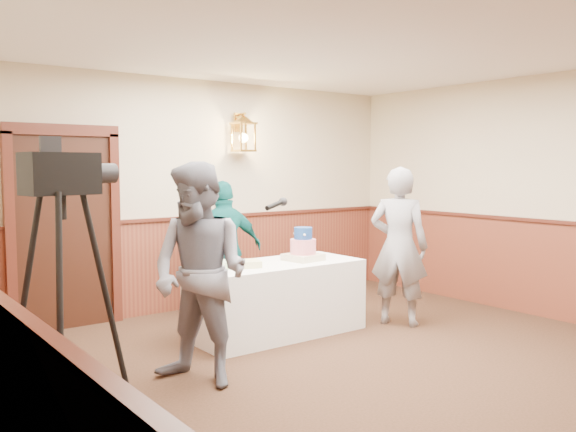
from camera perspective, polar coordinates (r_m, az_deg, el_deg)
name	(u,v)px	position (r m, az deg, el deg)	size (l,w,h in m)	color
ground	(409,388)	(5.09, 11.26, -15.52)	(7.00, 7.00, 0.00)	black
room_shell	(366,194)	(5.06, 7.29, 2.04)	(6.02, 7.02, 2.81)	beige
display_table	(276,298)	(6.40, -1.09, -7.71)	(1.80, 0.80, 0.75)	white
tiered_cake	(303,247)	(6.47, 1.42, -2.96)	(0.38, 0.38, 0.35)	beige
sheet_cake_yellow	(244,264)	(6.07, -4.16, -4.49)	(0.32, 0.24, 0.07)	#CED37E
sheet_cake_green	(220,265)	(6.04, -6.35, -4.55)	(0.28, 0.22, 0.07)	#9ECB8F
interviewer	(200,274)	(4.92, -8.22, -5.40)	(1.61, 1.07, 1.79)	slate
baker	(399,246)	(6.80, 10.34, -2.80)	(0.64, 0.42, 1.74)	gray
assistant_p	(225,249)	(7.08, -5.93, -3.10)	(0.93, 0.39, 1.58)	#0F5E5D
tv_camera_rig	(64,310)	(4.24, -20.19, -8.23)	(0.72, 0.67, 1.84)	black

